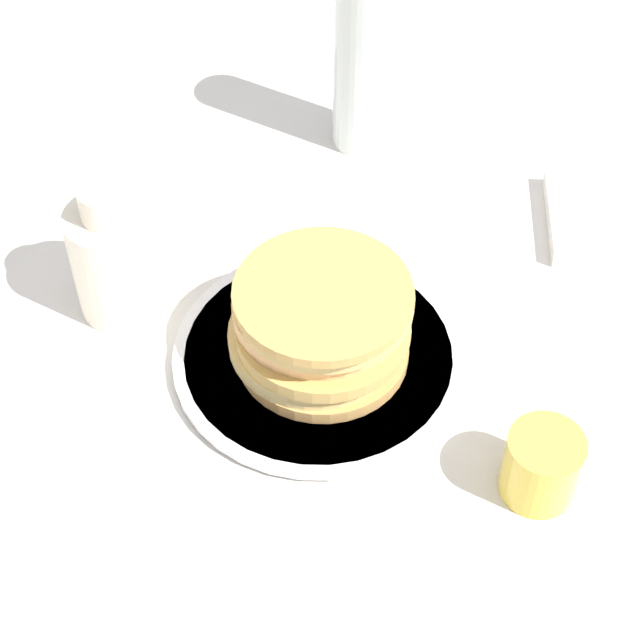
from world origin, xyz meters
name	(u,v)px	position (x,y,z in m)	size (l,w,h in m)	color
ground_plane	(301,353)	(0.00, 0.00, 0.00)	(4.00, 4.00, 0.00)	silver
plate	(320,354)	(-0.02, 0.00, 0.01)	(0.27, 0.27, 0.01)	white
pancake_stack	(322,318)	(-0.02, 0.00, 0.06)	(0.17, 0.17, 0.09)	tan
juice_glass	(541,466)	(-0.25, 0.03, 0.03)	(0.06, 0.06, 0.07)	yellow
cream_jug	(115,257)	(0.18, 0.03, 0.06)	(0.08, 0.08, 0.15)	beige
water_bottle_mid	(364,52)	(0.10, -0.30, 0.12)	(0.06, 0.06, 0.25)	silver
napkin	(615,220)	(-0.20, -0.30, 0.01)	(0.18, 0.17, 0.02)	white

